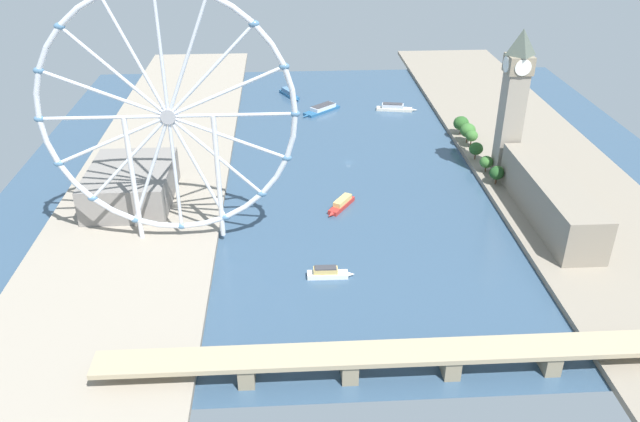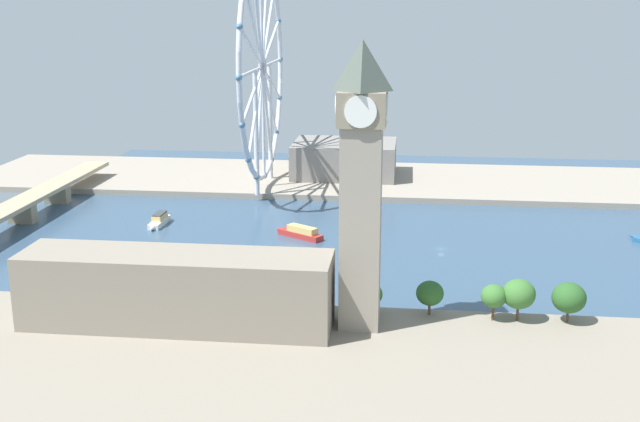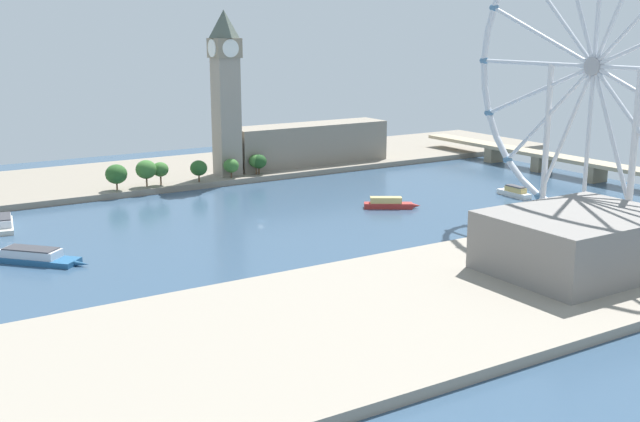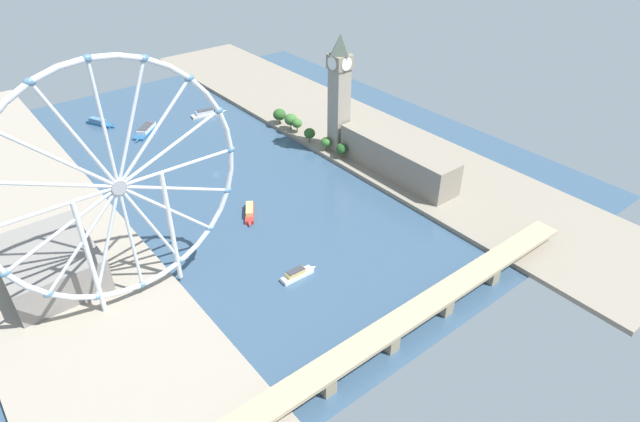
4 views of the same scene
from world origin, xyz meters
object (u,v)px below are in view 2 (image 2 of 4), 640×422
Objects in this scene: river_bridge at (1,217)px; tour_boat_1 at (159,220)px; ferris_wheel at (262,68)px; tour_boat_2 at (300,233)px; parliament_block at (176,290)px; riverside_hall at (345,159)px; clock_tower at (361,183)px.

tour_boat_1 is (22.01, -63.97, -5.86)m from river_bridge.
ferris_wheel is 108.58m from tour_boat_2.
tour_boat_2 is at bearing -12.18° from parliament_block.
tour_boat_1 is (118.67, 43.72, -12.29)m from parliament_block.
riverside_hall is at bearing -51.32° from ferris_wheel.
riverside_hall is 128.67m from tour_boat_1.
tour_boat_2 is at bearing 175.15° from riverside_hall.
clock_tower reaches higher than parliament_block.
ferris_wheel reaches higher than tour_boat_2.
river_bridge is 67.91m from tour_boat_1.
ferris_wheel reaches higher than parliament_block.
ferris_wheel is at bearing -47.21° from river_bridge.
river_bridge is at bearing 131.65° from riverside_hall.
tour_boat_2 is at bearing 80.87° from tour_boat_1.
clock_tower is 190.61m from river_bridge.
parliament_block is 196.18m from ferris_wheel.
clock_tower is 156.59m from tour_boat_1.
ferris_wheel is at bearing 128.68° from riverside_hall.
parliament_block is at bearing 21.27° from tour_boat_1.
ferris_wheel is 0.55× the size of river_bridge.
tour_boat_1 is at bearing 41.42° from clock_tower.
tour_boat_2 is (-82.53, -30.71, -63.53)m from ferris_wheel.
parliament_block is at bearing 110.93° from tour_boat_2.
clock_tower is at bearing -83.48° from parliament_block.
parliament_block is 127.07m from tour_boat_1.
tour_boat_1 is 67.82m from tour_boat_2.
clock_tower reaches higher than tour_boat_1.
ferris_wheel is at bearing 19.02° from clock_tower.
tour_boat_1 is at bearing 20.23° from parliament_block.
clock_tower is 0.70× the size of ferris_wheel.
riverside_hall is 0.26× the size of river_bridge.
parliament_block is 144.85m from river_bridge.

